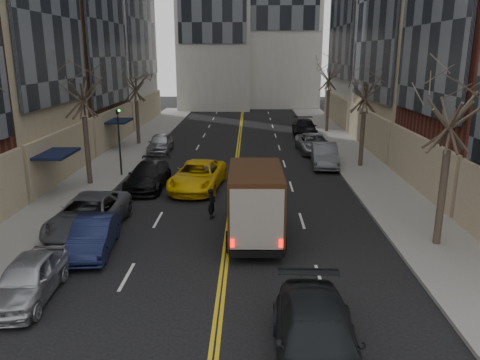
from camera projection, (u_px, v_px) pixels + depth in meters
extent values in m
cube|color=slate|center=(118.00, 159.00, 35.39)|extent=(4.00, 66.00, 0.15)
cube|color=slate|center=(357.00, 160.00, 35.04)|extent=(4.00, 66.00, 0.15)
cube|color=#4C301E|center=(49.00, 0.00, 38.16)|extent=(9.00, 12.00, 24.00)
cube|color=black|center=(54.00, 154.00, 26.11)|extent=(2.00, 3.00, 0.15)
cube|color=black|center=(40.00, 172.00, 26.41)|extent=(0.20, 3.00, 2.50)
cube|color=black|center=(117.00, 121.00, 38.65)|extent=(2.00, 3.00, 0.15)
cube|color=black|center=(107.00, 133.00, 38.94)|extent=(0.20, 3.00, 2.50)
cylinder|color=#382D23|center=(87.00, 151.00, 28.08)|extent=(0.30, 0.30, 4.05)
cylinder|color=#382D23|center=(138.00, 122.00, 40.66)|extent=(0.30, 0.30, 3.69)
cylinder|color=#382D23|center=(442.00, 198.00, 19.07)|extent=(0.30, 0.30, 3.96)
cylinder|color=#382D23|center=(362.00, 139.00, 32.60)|extent=(0.30, 0.30, 3.78)
cylinder|color=#382D23|center=(328.00, 111.00, 47.02)|extent=(0.30, 0.30, 4.14)
cylinder|color=black|center=(120.00, 146.00, 30.01)|extent=(0.12, 0.12, 3.80)
imported|color=black|center=(117.00, 110.00, 29.39)|extent=(0.15, 0.18, 0.90)
sphere|color=#0CE526|center=(119.00, 111.00, 29.31)|extent=(0.14, 0.14, 0.14)
cube|color=black|center=(255.00, 227.00, 20.45)|extent=(2.08, 5.90, 0.28)
cube|color=black|center=(254.00, 192.00, 22.29)|extent=(2.17, 1.58, 1.93)
cube|color=black|center=(255.00, 201.00, 19.62)|extent=(2.25, 4.52, 2.75)
cube|color=black|center=(257.00, 253.00, 17.73)|extent=(2.11, 0.19, 0.28)
cube|color=red|center=(232.00, 243.00, 17.61)|extent=(0.17, 0.06, 0.32)
cube|color=red|center=(281.00, 244.00, 17.59)|extent=(0.17, 0.06, 0.32)
cube|color=gold|center=(229.00, 188.00, 19.53)|extent=(0.05, 0.83, 0.83)
cube|color=gold|center=(282.00, 188.00, 19.51)|extent=(0.05, 0.83, 0.83)
cylinder|color=black|center=(231.00, 213.00, 22.34)|extent=(0.27, 0.88, 0.88)
cylinder|color=black|center=(277.00, 213.00, 22.32)|extent=(0.27, 0.88, 0.88)
cylinder|color=black|center=(229.00, 242.00, 18.98)|extent=(0.27, 0.88, 0.88)
cylinder|color=black|center=(282.00, 242.00, 18.96)|extent=(0.27, 0.88, 0.88)
imported|color=black|center=(317.00, 341.00, 11.88)|extent=(2.36, 5.47, 1.57)
cube|color=black|center=(314.00, 302.00, 12.46)|extent=(0.13, 0.04, 0.09)
cube|color=blue|center=(314.00, 303.00, 12.44)|extent=(0.10, 0.01, 0.06)
imported|color=#E2B209|center=(198.00, 176.00, 27.72)|extent=(3.33, 6.09, 1.62)
imported|color=black|center=(212.00, 204.00, 22.77)|extent=(0.45, 0.61, 1.50)
imported|color=#AFB1B7|center=(28.00, 279.00, 15.29)|extent=(1.88, 4.26, 1.42)
imported|color=#101635|center=(94.00, 235.00, 18.96)|extent=(1.90, 4.38, 1.40)
imported|color=#4C4D54|center=(89.00, 214.00, 21.10)|extent=(2.76, 5.82, 1.60)
imported|color=black|center=(148.00, 176.00, 27.92)|extent=(2.18, 5.19, 1.50)
imported|color=#999BA0|center=(160.00, 143.00, 37.99)|extent=(1.88, 4.44, 1.50)
imported|color=#4E5155|center=(325.00, 155.00, 33.23)|extent=(2.09, 5.05, 1.62)
imported|color=#94979B|center=(314.00, 143.00, 37.93)|extent=(2.80, 5.51, 1.49)
imported|color=black|center=(304.00, 128.00, 45.43)|extent=(2.51, 5.64, 1.61)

